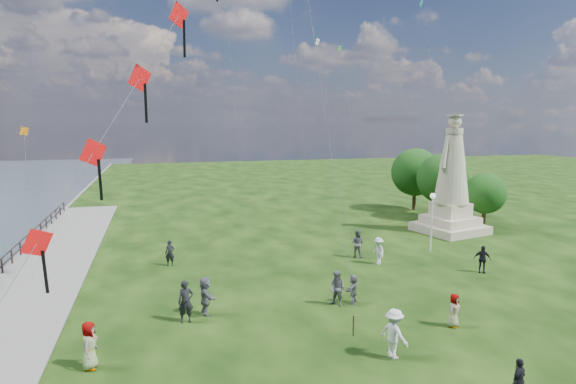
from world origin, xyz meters
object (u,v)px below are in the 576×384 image
object	(u,v)px
lamppost	(432,210)
person_7	(357,243)
person_4	(454,310)
person_8	(378,251)
person_1	(337,289)
person_0	(186,302)
person_2	(394,334)
person_3	(519,380)
person_6	(170,253)
person_10	(89,345)
statue	(452,189)
person_11	(353,289)
person_9	(482,259)
person_5	(205,296)

from	to	relation	value
lamppost	person_7	bearing A→B (deg)	178.34
person_4	person_8	world-z (taller)	person_8
person_1	lamppost	bearing A→B (deg)	88.51
person_0	person_2	xyz separation A→B (m)	(7.49, -5.43, 0.00)
person_3	person_2	bearing A→B (deg)	-83.55
person_8	person_6	bearing A→B (deg)	-109.04
person_3	person_10	size ratio (longest dim) A/B	0.81
person_6	statue	bearing A→B (deg)	21.13
statue	person_11	world-z (taller)	statue
person_2	person_9	bearing A→B (deg)	-74.69
person_8	lamppost	bearing A→B (deg)	103.48
lamppost	person_1	size ratio (longest dim) A/B	2.34
person_9	person_10	size ratio (longest dim) A/B	0.92
statue	person_1	world-z (taller)	statue
person_0	person_9	size ratio (longest dim) A/B	1.17
person_3	person_11	world-z (taller)	person_11
person_9	lamppost	bearing A→B (deg)	129.14
person_7	person_8	world-z (taller)	person_7
person_10	statue	bearing A→B (deg)	-46.72
lamppost	person_6	size ratio (longest dim) A/B	2.55
statue	person_3	xyz separation A→B (m)	(-11.71, -21.41, -2.85)
person_1	person_7	world-z (taller)	person_7
person_3	person_5	distance (m)	13.35
person_0	person_7	xyz separation A→B (m)	(11.61, 7.60, -0.03)
person_4	person_9	bearing A→B (deg)	14.10
person_10	person_11	world-z (taller)	person_10
person_1	person_4	bearing A→B (deg)	9.80
person_6	person_9	size ratio (longest dim) A/B	0.98
person_1	person_2	world-z (taller)	person_2
lamppost	person_7	world-z (taller)	lamppost
person_5	person_2	bearing A→B (deg)	-142.48
statue	person_5	size ratio (longest dim) A/B	5.19
lamppost	person_3	xyz separation A→B (m)	(-6.97, -16.54, -2.25)
person_0	person_5	bearing A→B (deg)	29.94
person_3	person_9	xyz separation A→B (m)	(7.45, 11.71, 0.10)
person_9	person_0	bearing A→B (deg)	-138.06
person_1	person_2	xyz separation A→B (m)	(0.23, -5.42, 0.09)
person_4	person_9	size ratio (longest dim) A/B	0.91
person_6	person_9	xyz separation A→B (m)	(17.96, -6.28, 0.02)
person_1	person_10	size ratio (longest dim) A/B	0.98
person_2	person_7	xyz separation A→B (m)	(4.12, 13.04, -0.03)
person_1	person_9	distance (m)	10.56
person_0	person_7	world-z (taller)	person_0
person_8	person_10	world-z (taller)	person_10
person_4	person_5	bearing A→B (deg)	126.42
lamppost	person_4	distance (m)	12.61
person_4	person_11	world-z (taller)	person_4
person_11	person_8	bearing A→B (deg)	-175.58
person_7	person_9	distance (m)	7.72
lamppost	person_9	xyz separation A→B (m)	(0.48, -4.83, -2.14)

